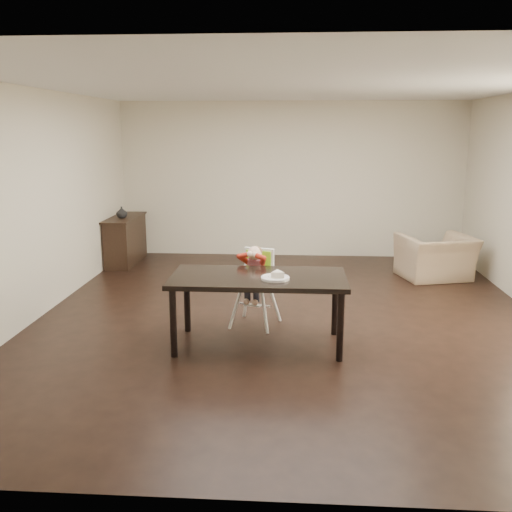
{
  "coord_description": "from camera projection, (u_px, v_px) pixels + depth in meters",
  "views": [
    {
      "loc": [
        0.05,
        -6.57,
        2.22
      ],
      "look_at": [
        -0.35,
        -0.59,
        0.89
      ],
      "focal_mm": 40.0,
      "sensor_mm": 36.0,
      "label": 1
    }
  ],
  "objects": [
    {
      "name": "room_walls",
      "position": [
        290.0,
        162.0,
        6.48
      ],
      "size": [
        6.02,
        7.02,
        2.71
      ],
      "color": "beige",
      "rests_on": "ground"
    },
    {
      "name": "high_chair",
      "position": [
        256.0,
        269.0,
        6.5
      ],
      "size": [
        0.48,
        0.48,
        0.93
      ],
      "rotation": [
        0.0,
        0.0,
        -0.28
      ],
      "color": "white",
      "rests_on": "ground"
    },
    {
      "name": "armchair",
      "position": [
        436.0,
        250.0,
        8.58
      ],
      "size": [
        1.14,
        0.89,
        0.88
      ],
      "primitive_type": "imported",
      "rotation": [
        0.0,
        0.0,
        3.39
      ],
      "color": "tan",
      "rests_on": "ground"
    },
    {
      "name": "dining_table",
      "position": [
        258.0,
        283.0,
        5.86
      ],
      "size": [
        1.8,
        0.9,
        0.75
      ],
      "color": "black",
      "rests_on": "ground"
    },
    {
      "name": "plate",
      "position": [
        276.0,
        277.0,
        5.71
      ],
      "size": [
        0.38,
        0.38,
        0.08
      ],
      "rotation": [
        0.0,
        0.0,
        -0.39
      ],
      "color": "white",
      "rests_on": "dining_table"
    },
    {
      "name": "sideboard",
      "position": [
        125.0,
        240.0,
        9.6
      ],
      "size": [
        0.44,
        1.26,
        0.79
      ],
      "color": "black",
      "rests_on": "ground"
    },
    {
      "name": "vase",
      "position": [
        122.0,
        213.0,
        9.38
      ],
      "size": [
        0.23,
        0.24,
        0.18
      ],
      "primitive_type": "imported",
      "rotation": [
        0.0,
        0.0,
        0.33
      ],
      "color": "#99999E",
      "rests_on": "sideboard"
    },
    {
      "name": "ground",
      "position": [
        288.0,
        317.0,
        6.88
      ],
      "size": [
        7.0,
        7.0,
        0.0
      ],
      "primitive_type": "plane",
      "color": "black",
      "rests_on": "ground"
    }
  ]
}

